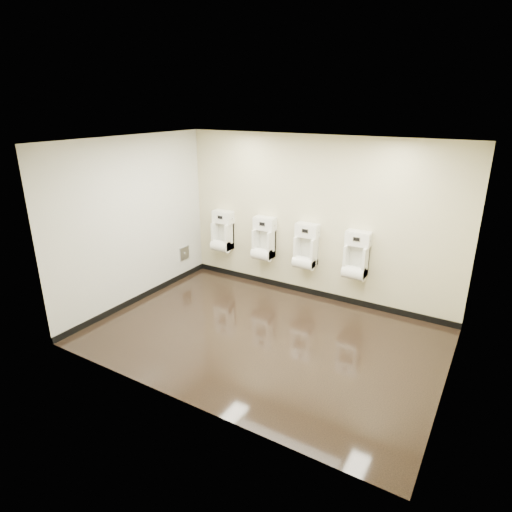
{
  "coord_description": "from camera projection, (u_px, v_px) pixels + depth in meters",
  "views": [
    {
      "loc": [
        2.78,
        -4.83,
        3.28
      ],
      "look_at": [
        -0.45,
        0.55,
        1.02
      ],
      "focal_mm": 30.0,
      "sensor_mm": 36.0,
      "label": 1
    }
  ],
  "objects": [
    {
      "name": "skirting_back",
      "position": [
        311.0,
        291.0,
        7.74
      ],
      "size": [
        5.0,
        0.02,
        0.1
      ],
      "primitive_type": "cube",
      "color": "black",
      "rests_on": "ground"
    },
    {
      "name": "urinal_2",
      "position": [
        306.0,
        250.0,
        7.4
      ],
      "size": [
        0.41,
        0.31,
        0.77
      ],
      "color": "white",
      "rests_on": "back_wall"
    },
    {
      "name": "urinal_1",
      "position": [
        264.0,
        242.0,
        7.81
      ],
      "size": [
        0.41,
        0.31,
        0.77
      ],
      "color": "white",
      "rests_on": "back_wall"
    },
    {
      "name": "left_wall",
      "position": [
        133.0,
        222.0,
        7.09
      ],
      "size": [
        0.02,
        3.5,
        2.8
      ],
      "primitive_type": "cube",
      "color": "beige",
      "rests_on": "ground"
    },
    {
      "name": "skirting_left",
      "position": [
        141.0,
        296.0,
        7.54
      ],
      "size": [
        0.02,
        3.5,
        0.1
      ],
      "primitive_type": "cube",
      "color": "black",
      "rests_on": "ground"
    },
    {
      "name": "urinal_0",
      "position": [
        222.0,
        234.0,
        8.26
      ],
      "size": [
        0.41,
        0.31,
        0.77
      ],
      "color": "white",
      "rests_on": "back_wall"
    },
    {
      "name": "tile_overlay_left",
      "position": [
        134.0,
        222.0,
        7.09
      ],
      "size": [
        0.01,
        3.5,
        2.8
      ],
      "primitive_type": "cube",
      "color": "silver",
      "rests_on": "ground"
    },
    {
      "name": "urinal_3",
      "position": [
        356.0,
        259.0,
        6.96
      ],
      "size": [
        0.41,
        0.31,
        0.77
      ],
      "color": "white",
      "rests_on": "back_wall"
    },
    {
      "name": "ground",
      "position": [
        263.0,
        336.0,
        6.35
      ],
      "size": [
        5.0,
        3.5,
        0.0
      ],
      "primitive_type": "cube",
      "color": "black",
      "rests_on": "ground"
    },
    {
      "name": "back_wall",
      "position": [
        315.0,
        219.0,
        7.29
      ],
      "size": [
        5.0,
        0.02,
        2.8
      ],
      "primitive_type": "cube",
      "color": "beige",
      "rests_on": "ground"
    },
    {
      "name": "right_wall",
      "position": [
        461.0,
        285.0,
        4.67
      ],
      "size": [
        0.02,
        3.5,
        2.8
      ],
      "primitive_type": "cube",
      "color": "beige",
      "rests_on": "ground"
    },
    {
      "name": "ceiling",
      "position": [
        264.0,
        142.0,
        5.4
      ],
      "size": [
        5.0,
        3.5,
        0.0
      ],
      "primitive_type": "cube",
      "color": "silver"
    },
    {
      "name": "access_panel",
      "position": [
        184.0,
        253.0,
        8.35
      ],
      "size": [
        0.04,
        0.25,
        0.25
      ],
      "color": "#9E9EA3",
      "rests_on": "left_wall"
    },
    {
      "name": "front_wall",
      "position": [
        180.0,
        293.0,
        4.47
      ],
      "size": [
        5.0,
        0.02,
        2.8
      ],
      "primitive_type": "cube",
      "color": "beige",
      "rests_on": "ground"
    }
  ]
}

